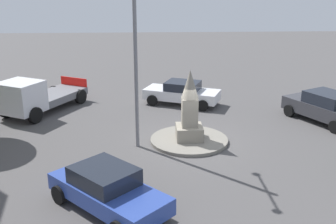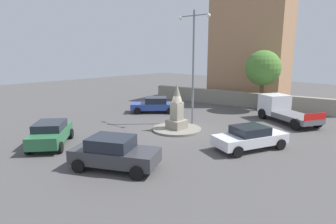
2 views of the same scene
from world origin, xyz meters
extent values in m
plane|color=#4F4C4C|center=(0.00, 0.00, 0.00)|extent=(80.00, 80.00, 0.00)
cylinder|color=gray|center=(0.00, 0.00, 0.07)|extent=(3.52, 3.52, 0.15)
cube|color=gray|center=(0.00, 0.00, 0.45)|extent=(1.18, 1.18, 0.61)
cube|color=gray|center=(0.00, 0.00, 1.41)|extent=(0.70, 0.70, 1.30)
cone|color=gray|center=(0.00, 0.00, 2.69)|extent=(0.77, 0.77, 1.27)
cylinder|color=slate|center=(-0.41, 2.33, 4.27)|extent=(0.16, 0.16, 8.54)
cylinder|color=slate|center=(-1.06, 2.33, 8.14)|extent=(1.29, 0.08, 0.08)
cylinder|color=slate|center=(0.23, 2.33, 8.14)|extent=(1.29, 0.08, 0.08)
sphere|color=#F2EACC|center=(-1.70, 2.33, 8.04)|extent=(0.28, 0.28, 0.28)
sphere|color=#F2EACC|center=(0.87, 2.33, 8.04)|extent=(0.28, 0.28, 0.28)
cube|color=silver|center=(5.79, -0.13, 0.61)|extent=(3.23, 4.65, 0.57)
cube|color=#1E232D|center=(5.77, -0.18, 1.13)|extent=(2.16, 2.33, 0.48)
cylinder|color=black|center=(5.60, 1.59, 0.32)|extent=(0.45, 0.68, 0.64)
cylinder|color=black|center=(7.16, 0.94, 0.32)|extent=(0.45, 0.68, 0.64)
cylinder|color=black|center=(4.43, -1.21, 0.32)|extent=(0.45, 0.68, 0.64)
cylinder|color=black|center=(5.98, -1.86, 0.32)|extent=(0.45, 0.68, 0.64)
cube|color=#2D6B42|center=(-3.23, -7.76, 0.67)|extent=(4.12, 3.87, 0.70)
cube|color=#1E232D|center=(-3.20, -7.79, 1.24)|extent=(2.57, 2.52, 0.45)
cylinder|color=black|center=(-1.62, -8.00, 0.32)|extent=(0.63, 0.58, 0.64)
cylinder|color=black|center=(-2.74, -9.32, 0.32)|extent=(0.63, 0.58, 0.64)
cylinder|color=black|center=(-3.72, -6.21, 0.32)|extent=(0.63, 0.58, 0.64)
cylinder|color=black|center=(-4.84, -7.53, 0.32)|extent=(0.63, 0.58, 0.64)
cube|color=#2D479E|center=(-5.57, 3.14, 0.60)|extent=(4.23, 4.20, 0.55)
cube|color=#1E232D|center=(-5.45, 3.25, 1.15)|extent=(2.47, 2.46, 0.55)
cylinder|color=black|center=(-6.03, 1.49, 0.32)|extent=(0.61, 0.61, 0.64)
cylinder|color=black|center=(-7.23, 2.70, 0.32)|extent=(0.61, 0.61, 0.64)
cylinder|color=black|center=(-3.91, 3.57, 0.32)|extent=(0.61, 0.61, 0.64)
cylinder|color=black|center=(-5.10, 4.79, 0.32)|extent=(0.61, 0.61, 0.64)
cube|color=#38383D|center=(2.40, -7.21, 0.66)|extent=(4.52, 3.51, 0.68)
cube|color=#1E232D|center=(2.24, -7.29, 1.29)|extent=(2.56, 2.39, 0.58)
cylinder|color=black|center=(3.29, -5.74, 0.32)|extent=(0.67, 0.49, 0.64)
cylinder|color=black|center=(4.11, -7.32, 0.32)|extent=(0.67, 0.49, 0.64)
cylinder|color=black|center=(0.70, -7.09, 0.32)|extent=(0.67, 0.49, 0.64)
cylinder|color=black|center=(1.52, -8.67, 0.32)|extent=(0.67, 0.49, 0.64)
cube|color=silver|center=(3.51, 8.44, 1.22)|extent=(2.55, 2.62, 1.61)
cube|color=slate|center=(5.84, 7.19, 0.62)|extent=(3.99, 3.39, 0.41)
cube|color=red|center=(7.34, 6.39, 1.08)|extent=(0.95, 1.72, 0.50)
cylinder|color=black|center=(2.89, 7.64, 0.42)|extent=(0.87, 0.64, 0.84)
cylinder|color=black|center=(3.83, 9.40, 0.42)|extent=(0.87, 0.64, 0.84)
cylinder|color=black|center=(6.25, 5.85, 0.42)|extent=(0.87, 0.64, 0.84)
cylinder|color=black|center=(7.19, 7.61, 0.42)|extent=(0.87, 0.64, 0.84)
cube|color=gray|center=(-1.89, 11.23, 0.75)|extent=(18.90, 3.86, 1.50)
cube|color=#A87A56|center=(-2.68, 15.92, 5.93)|extent=(8.89, 7.74, 11.86)
cylinder|color=brown|center=(1.23, 10.74, 1.45)|extent=(0.37, 0.37, 2.89)
sphere|color=#4C7F33|center=(1.23, 10.74, 4.05)|extent=(3.30, 3.30, 3.30)
camera|label=1|loc=(-16.97, 1.81, 7.03)|focal=43.15mm
camera|label=2|loc=(13.14, -14.93, 5.58)|focal=30.50mm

